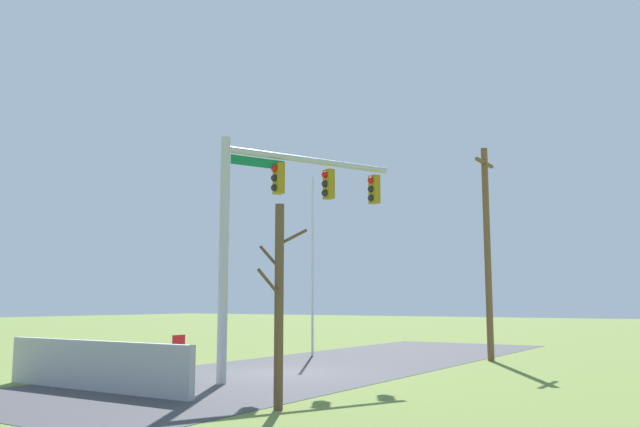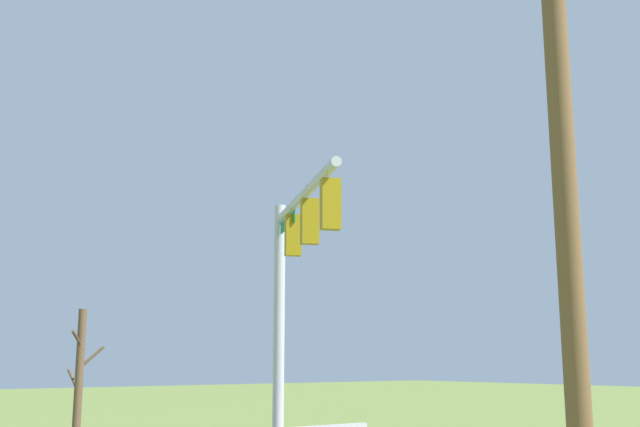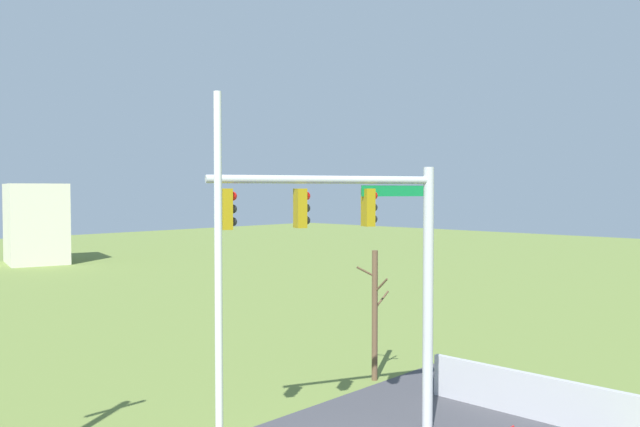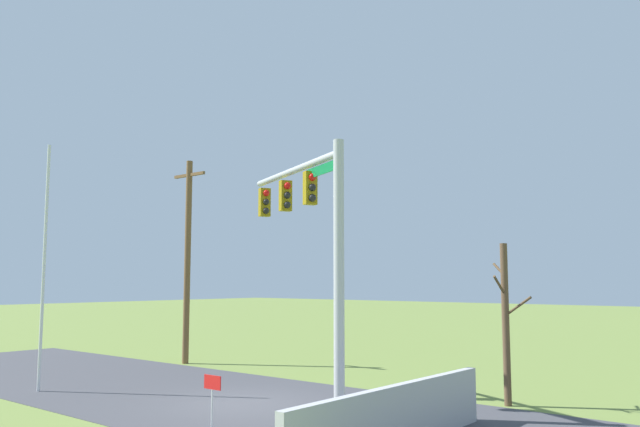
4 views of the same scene
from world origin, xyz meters
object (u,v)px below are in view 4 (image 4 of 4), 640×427
signal_mast (311,224)px  bare_tree (506,321)px  utility_pole (188,257)px  flagpole (44,266)px  open_sign (212,389)px

signal_mast → bare_tree: (4.28, 3.26, -2.71)m
signal_mast → utility_pole: 10.23m
flagpole → open_sign: bearing=0.4°
flagpole → open_sign: flagpole is taller
utility_pole → open_sign: (9.83, -7.07, -3.49)m
signal_mast → flagpole: 8.75m
bare_tree → open_sign: (-4.10, -6.99, -1.37)m
utility_pole → bare_tree: 14.09m
utility_pole → bare_tree: utility_pole is taller
utility_pole → open_sign: bearing=-35.8°
flagpole → bare_tree: size_ratio=1.74×
signal_mast → utility_pole: utility_pole is taller
flagpole → bare_tree: bearing=30.2°
signal_mast → utility_pole: size_ratio=0.84×
bare_tree → open_sign: bearing=-120.4°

